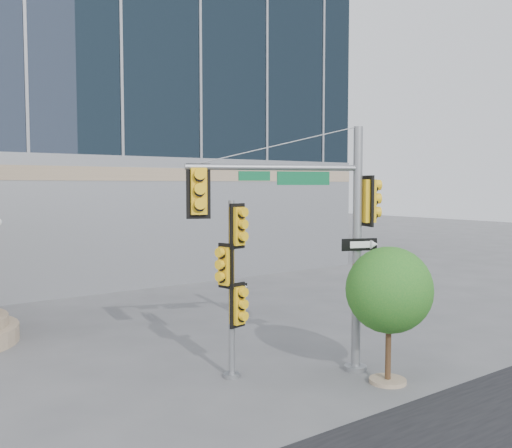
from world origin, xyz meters
TOP-DOWN VIEW (x-y plane):
  - ground at (0.00, 0.00)m, footprint 120.00×120.00m
  - main_signal_pole at (1.19, 0.62)m, footprint 4.54×2.17m
  - secondary_signal_pole at (-0.65, 1.52)m, footprint 0.79×0.57m
  - street_tree at (2.19, -0.90)m, footprint 2.10×2.05m

SIDE VIEW (x-z plane):
  - ground at x=0.00m, z-range 0.00..0.00m
  - street_tree at x=2.19m, z-range 0.52..3.79m
  - secondary_signal_pole at x=-0.65m, z-range 0.38..4.73m
  - main_signal_pole at x=1.19m, z-range 0.74..6.91m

